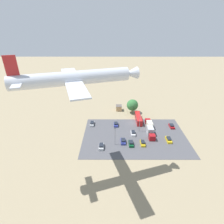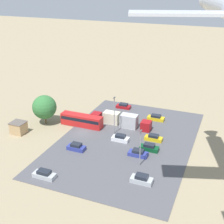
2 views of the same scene
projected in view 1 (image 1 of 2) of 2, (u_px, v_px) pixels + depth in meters
name	position (u px, v px, depth m)	size (l,w,h in m)	color
ground_plane	(132.00, 123.00, 88.21)	(400.00, 400.00, 0.00)	gray
parking_lot_surface	(135.00, 136.00, 77.70)	(45.37, 30.33, 0.08)	#4C4C51
shed_building	(119.00, 108.00, 100.42)	(3.33, 3.60, 2.99)	tan
bus	(138.00, 118.00, 88.98)	(2.57, 11.20, 3.04)	red
parked_car_0	(101.00, 146.00, 70.05)	(1.95, 4.18, 1.65)	#ADB2B7
parked_car_1	(123.00, 141.00, 73.24)	(1.98, 4.24, 1.48)	navy
parked_car_2	(172.00, 126.00, 84.11)	(1.97, 4.25, 1.45)	maroon
parked_car_3	(116.00, 124.00, 85.41)	(1.95, 4.07, 1.60)	navy
parked_car_4	(92.00, 124.00, 86.10)	(1.87, 4.51, 1.56)	#ADB2B7
parked_car_5	(133.00, 133.00, 78.51)	(1.84, 4.09, 1.62)	silver
parked_car_6	(169.00, 140.00, 74.22)	(1.90, 4.54, 1.52)	gold
parked_car_7	(131.00, 143.00, 71.79)	(1.80, 4.26, 1.60)	#0C4723
parked_car_8	(143.00, 143.00, 72.06)	(1.74, 4.18, 1.52)	gold
parked_truck_0	(149.00, 124.00, 84.33)	(2.55, 7.73, 3.08)	maroon
parked_truck_1	(151.00, 132.00, 77.39)	(2.60, 7.92, 3.49)	maroon
tree_near_shed	(132.00, 105.00, 96.26)	(6.31, 6.31, 7.84)	brown
light_pole_lot_centre	(115.00, 135.00, 70.25)	(0.90, 0.28, 8.03)	gray
light_pole_lot_edge	(140.00, 121.00, 78.95)	(0.90, 0.28, 9.61)	gray
airplane	(78.00, 78.00, 44.66)	(32.37, 26.83, 8.09)	silver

